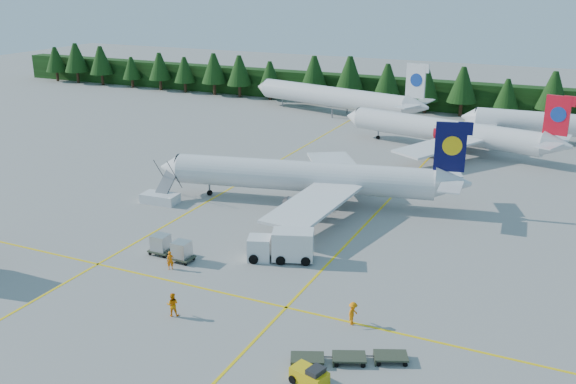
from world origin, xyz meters
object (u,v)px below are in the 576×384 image
at_px(airliner_red, 440,130).
at_px(service_truck, 281,245).
at_px(baggage_tug, 310,376).
at_px(airliner_navy, 297,176).
at_px(airstairs, 162,195).

relative_size(airliner_red, service_truck, 5.31).
height_order(service_truck, baggage_tug, service_truck).
relative_size(airliner_navy, baggage_tug, 13.00).
xyz_separation_m(airstairs, baggage_tug, (30.95, -26.25, -0.20)).
distance_m(airliner_red, baggage_tug, 65.74).
bearing_deg(airliner_navy, airliner_red, 59.78).
distance_m(airstairs, service_truck, 22.37).
height_order(airstairs, baggage_tug, airstairs).
xyz_separation_m(service_truck, baggage_tug, (10.46, -17.28, -0.85)).
bearing_deg(service_truck, airstairs, 136.39).
bearing_deg(airliner_navy, airstairs, -167.16).
bearing_deg(airstairs, airliner_red, 53.37).
distance_m(airliner_navy, baggage_tug, 37.08).
height_order(airliner_navy, baggage_tug, airliner_navy).
xyz_separation_m(airliner_navy, airstairs, (-14.98, -7.11, -2.37)).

